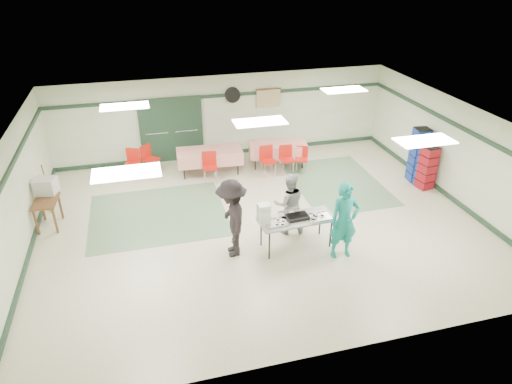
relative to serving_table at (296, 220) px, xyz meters
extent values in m
plane|color=beige|center=(-0.53, 1.29, -0.71)|extent=(11.00, 11.00, 0.00)
plane|color=white|center=(-0.53, 1.29, 1.99)|extent=(11.00, 11.00, 0.00)
plane|color=silver|center=(-0.53, 5.79, 0.64)|extent=(11.00, 0.00, 11.00)
plane|color=silver|center=(-0.53, -3.21, 0.64)|extent=(11.00, 0.00, 11.00)
plane|color=silver|center=(-6.03, 1.29, 0.64)|extent=(0.00, 9.00, 9.00)
plane|color=silver|center=(4.97, 1.29, 0.64)|extent=(0.00, 9.00, 9.00)
cube|color=#1D3625|center=(-0.53, 5.76, 1.34)|extent=(11.00, 0.06, 0.10)
cube|color=#1D3625|center=(-0.53, 5.76, -0.65)|extent=(11.00, 0.06, 0.12)
cube|color=#1D3625|center=(-6.00, 1.29, 1.34)|extent=(0.06, 9.00, 0.10)
cube|color=#1D3625|center=(-6.00, 1.29, -0.65)|extent=(0.06, 9.00, 0.12)
cube|color=#1D3625|center=(4.94, 1.29, 1.34)|extent=(0.06, 9.00, 0.10)
cube|color=#1D3625|center=(4.94, 1.29, -0.65)|extent=(0.06, 9.00, 0.12)
cube|color=slate|center=(-3.03, 2.29, -0.71)|extent=(3.50, 3.00, 0.01)
cube|color=slate|center=(2.27, 2.79, -0.71)|extent=(2.50, 3.50, 0.01)
cube|color=gray|center=(-2.73, 5.73, 0.34)|extent=(0.90, 0.06, 2.10)
cube|color=gray|center=(-1.78, 5.73, 0.34)|extent=(0.90, 0.06, 2.10)
cube|color=#1D3625|center=(-2.26, 5.71, 0.34)|extent=(2.00, 0.03, 2.15)
cylinder|color=black|center=(-0.23, 5.73, 1.34)|extent=(0.50, 0.10, 0.50)
cube|color=tan|center=(0.97, 5.73, 1.14)|extent=(0.80, 0.02, 0.60)
cube|color=#A0A09C|center=(0.00, 0.00, 0.03)|extent=(1.79, 0.81, 0.04)
cylinder|color=black|center=(-0.74, -0.33, -0.35)|extent=(0.04, 0.04, 0.72)
cylinder|color=black|center=(0.77, -0.24, -0.35)|extent=(0.04, 0.04, 0.72)
cylinder|color=black|center=(-0.77, 0.24, -0.35)|extent=(0.04, 0.04, 0.72)
cylinder|color=black|center=(0.74, 0.33, -0.35)|extent=(0.04, 0.04, 0.72)
cube|color=silver|center=(0.51, -0.10, 0.06)|extent=(0.57, 0.44, 0.02)
cube|color=silver|center=(-0.06, 0.15, 0.06)|extent=(0.57, 0.45, 0.02)
cube|color=silver|center=(-0.50, -0.09, 0.06)|extent=(0.55, 0.43, 0.02)
cube|color=black|center=(0.01, 0.00, 0.09)|extent=(0.53, 0.35, 0.08)
cube|color=white|center=(-0.78, 0.01, 0.28)|extent=(0.27, 0.25, 0.48)
imported|color=#148B84|center=(0.89, -0.60, 0.19)|extent=(0.67, 0.45, 1.82)
imported|color=#95969B|center=(0.04, 0.65, 0.07)|extent=(0.84, 0.70, 1.57)
imported|color=black|center=(-1.48, 0.10, 0.21)|extent=(0.75, 1.23, 1.85)
cube|color=red|center=(0.95, 4.47, 0.03)|extent=(1.90, 1.07, 0.05)
cube|color=red|center=(0.95, 4.47, -0.16)|extent=(1.91, 1.09, 0.40)
cylinder|color=black|center=(0.16, 4.31, -0.35)|extent=(0.04, 0.04, 0.72)
cylinder|color=black|center=(1.63, 4.05, -0.35)|extent=(0.04, 0.04, 0.72)
cylinder|color=black|center=(0.26, 4.90, -0.35)|extent=(0.04, 0.04, 0.72)
cylinder|color=black|center=(1.74, 4.64, -0.35)|extent=(0.04, 0.04, 0.72)
cube|color=red|center=(-1.25, 4.47, 0.03)|extent=(2.02, 0.97, 0.05)
cube|color=red|center=(-1.25, 4.47, -0.16)|extent=(2.02, 0.99, 0.40)
cylinder|color=black|center=(-2.09, 4.19, -0.35)|extent=(0.04, 0.04, 0.72)
cylinder|color=black|center=(-0.45, 4.10, -0.35)|extent=(0.04, 0.04, 0.72)
cylinder|color=black|center=(-2.06, 4.85, -0.35)|extent=(0.04, 0.04, 0.72)
cylinder|color=black|center=(-0.42, 4.75, -0.35)|extent=(0.04, 0.04, 0.72)
cube|color=red|center=(1.04, 3.82, -0.27)|extent=(0.42, 0.42, 0.04)
cube|color=red|center=(1.05, 4.01, -0.04)|extent=(0.41, 0.06, 0.41)
cylinder|color=silver|center=(0.87, 3.67, -0.50)|extent=(0.02, 0.02, 0.43)
cylinder|color=silver|center=(1.19, 3.66, -0.50)|extent=(0.02, 0.02, 0.43)
cylinder|color=silver|center=(0.88, 3.99, -0.50)|extent=(0.02, 0.02, 0.43)
cylinder|color=silver|center=(1.21, 3.98, -0.50)|extent=(0.02, 0.02, 0.43)
cube|color=red|center=(0.44, 3.82, -0.24)|extent=(0.47, 0.47, 0.04)
cube|color=red|center=(0.42, 4.01, -0.01)|extent=(0.43, 0.09, 0.43)
cylinder|color=silver|center=(0.29, 3.64, -0.49)|extent=(0.02, 0.02, 0.45)
cylinder|color=silver|center=(0.63, 3.67, -0.49)|extent=(0.02, 0.02, 0.45)
cylinder|color=silver|center=(0.25, 3.97, -0.49)|extent=(0.02, 0.02, 0.45)
cylinder|color=silver|center=(0.59, 4.01, -0.49)|extent=(0.02, 0.02, 0.45)
cube|color=red|center=(1.52, 3.82, -0.31)|extent=(0.48, 0.48, 0.04)
cube|color=red|center=(1.58, 3.98, -0.10)|extent=(0.36, 0.17, 0.37)
cylinder|color=silver|center=(1.33, 3.74, -0.52)|extent=(0.02, 0.02, 0.39)
cylinder|color=silver|center=(1.60, 3.63, -0.52)|extent=(0.02, 0.02, 0.39)
cylinder|color=silver|center=(1.43, 4.02, -0.52)|extent=(0.02, 0.02, 0.39)
cylinder|color=silver|center=(1.71, 3.91, -0.52)|extent=(0.02, 0.02, 0.39)
cube|color=red|center=(-1.36, 3.82, -0.25)|extent=(0.46, 0.46, 0.04)
cube|color=red|center=(-1.34, 4.01, -0.01)|extent=(0.43, 0.08, 0.43)
cylinder|color=silver|center=(-1.55, 3.67, -0.49)|extent=(0.02, 0.02, 0.45)
cylinder|color=silver|center=(-1.21, 3.64, -0.49)|extent=(0.02, 0.02, 0.45)
cylinder|color=silver|center=(-1.51, 4.01, -0.49)|extent=(0.02, 0.02, 0.45)
cylinder|color=silver|center=(-1.18, 3.98, -0.49)|extent=(0.02, 0.02, 0.45)
cube|color=red|center=(-3.01, 4.87, -0.25)|extent=(0.60, 0.60, 0.04)
cube|color=red|center=(-3.14, 5.01, -0.01)|extent=(0.33, 0.33, 0.42)
cylinder|color=silver|center=(-3.01, 4.63, -0.49)|extent=(0.02, 0.02, 0.45)
cylinder|color=silver|center=(-2.77, 4.87, -0.49)|extent=(0.02, 0.02, 0.45)
cylinder|color=silver|center=(-3.25, 4.88, -0.49)|extent=(0.02, 0.02, 0.45)
cylinder|color=silver|center=(-3.01, 5.11, -0.49)|extent=(0.02, 0.02, 0.45)
cube|color=red|center=(-3.59, 4.67, -0.25)|extent=(0.55, 0.55, 0.04)
cube|color=red|center=(-3.52, 4.85, -0.02)|extent=(0.41, 0.20, 0.42)
cylinder|color=silver|center=(-3.81, 4.58, -0.49)|extent=(0.02, 0.02, 0.44)
cylinder|color=silver|center=(-3.50, 4.45, -0.49)|extent=(0.02, 0.02, 0.44)
cylinder|color=silver|center=(-3.69, 4.89, -0.49)|extent=(0.02, 0.02, 0.44)
cylinder|color=silver|center=(-3.37, 4.77, -0.49)|extent=(0.02, 0.02, 0.44)
cube|color=navy|center=(4.62, 2.37, 0.11)|extent=(0.46, 0.46, 1.65)
cube|color=maroon|center=(4.62, 1.86, -0.07)|extent=(0.45, 0.45, 1.29)
cube|color=navy|center=(4.62, 2.00, -0.11)|extent=(0.46, 0.46, 1.21)
cube|color=brown|center=(-5.68, 2.39, 0.01)|extent=(0.61, 0.88, 0.05)
cube|color=brown|center=(-5.92, 2.06, -0.36)|extent=(0.05, 0.05, 0.70)
cube|color=brown|center=(-5.48, 2.03, -0.36)|extent=(0.05, 0.05, 0.70)
cube|color=brown|center=(-5.87, 2.76, -0.36)|extent=(0.05, 0.05, 0.70)
cube|color=brown|center=(-5.43, 2.73, -0.36)|extent=(0.05, 0.05, 0.70)
cube|color=#B3B4AF|center=(-5.68, 2.80, 0.23)|extent=(0.59, 0.55, 0.40)
cylinder|color=brown|center=(-5.76, 3.30, -0.03)|extent=(0.06, 0.22, 1.32)
camera|label=1|loc=(-3.16, -8.36, 5.47)|focal=32.00mm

